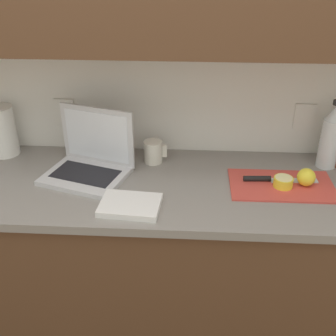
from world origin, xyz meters
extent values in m
plane|color=brown|center=(0.00, 0.00, 0.00)|extent=(12.00, 12.00, 0.00)
cube|color=white|center=(0.00, 0.34, 1.30)|extent=(5.20, 0.06, 2.60)
cube|color=white|center=(-0.33, 0.30, 1.10)|extent=(0.09, 0.01, 0.12)
cube|color=white|center=(0.74, 0.30, 1.10)|extent=(0.09, 0.01, 0.12)
cube|color=brown|center=(0.00, 0.00, 0.44)|extent=(2.47, 0.58, 0.88)
cube|color=gray|center=(0.00, 0.00, 0.90)|extent=(2.55, 0.61, 0.03)
cube|color=silver|center=(-0.19, 0.02, 0.93)|extent=(0.38, 0.34, 0.02)
cube|color=black|center=(-0.19, 0.02, 0.94)|extent=(0.30, 0.22, 0.00)
cube|color=silver|center=(-0.15, 0.14, 1.06)|extent=(0.32, 0.11, 0.25)
cube|color=white|center=(-0.16, 0.14, 1.06)|extent=(0.28, 0.09, 0.21)
cube|color=#D1473D|center=(0.61, 0.01, 0.92)|extent=(0.41, 0.24, 0.01)
cube|color=silver|center=(0.66, 0.04, 0.93)|extent=(0.19, 0.05, 0.00)
cylinder|color=black|center=(0.51, 0.03, 0.94)|extent=(0.11, 0.03, 0.02)
cylinder|color=yellow|center=(0.61, -0.01, 0.95)|extent=(0.08, 0.08, 0.04)
cylinder|color=#F4EAA3|center=(0.61, -0.01, 0.97)|extent=(0.07, 0.07, 0.00)
sphere|color=yellow|center=(0.70, 0.01, 0.96)|extent=(0.07, 0.07, 0.07)
cylinder|color=silver|center=(0.83, 0.19, 1.03)|extent=(0.08, 0.08, 0.22)
cone|color=silver|center=(0.83, 0.19, 1.17)|extent=(0.08, 0.08, 0.07)
cylinder|color=silver|center=(0.08, 0.18, 0.97)|extent=(0.08, 0.08, 0.10)
cube|color=silver|center=(0.13, 0.18, 0.97)|extent=(0.02, 0.01, 0.05)
cylinder|color=white|center=(-0.61, 0.22, 1.03)|extent=(0.12, 0.12, 0.23)
cube|color=white|center=(0.02, -0.18, 0.93)|extent=(0.23, 0.18, 0.02)
camera|label=1|loc=(0.24, -1.45, 1.81)|focal=45.00mm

